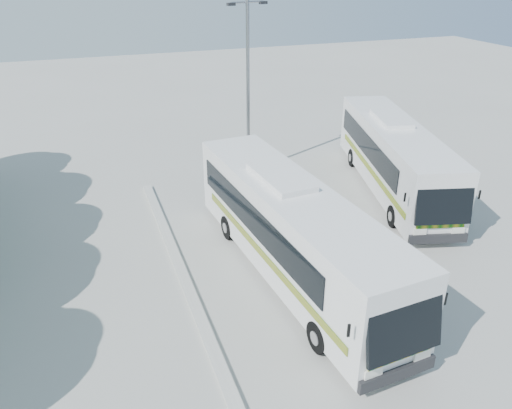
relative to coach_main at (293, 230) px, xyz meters
name	(u,v)px	position (x,y,z in m)	size (l,w,h in m)	color
ground	(255,288)	(-1.55, -0.35, -1.88)	(100.00, 100.00, 0.00)	#A1A19C
kerb_divider	(180,269)	(-3.85, 1.65, -1.81)	(0.40, 16.00, 0.15)	#B2B2AD
coach_main	(293,230)	(0.00, 0.00, 0.00)	(3.43, 12.53, 3.43)	silver
coach_adjacent	(394,156)	(7.76, 5.24, -0.06)	(5.49, 12.18, 3.33)	silver
lamppost	(248,82)	(1.76, 9.90, 3.05)	(2.17, 0.66, 8.94)	gray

